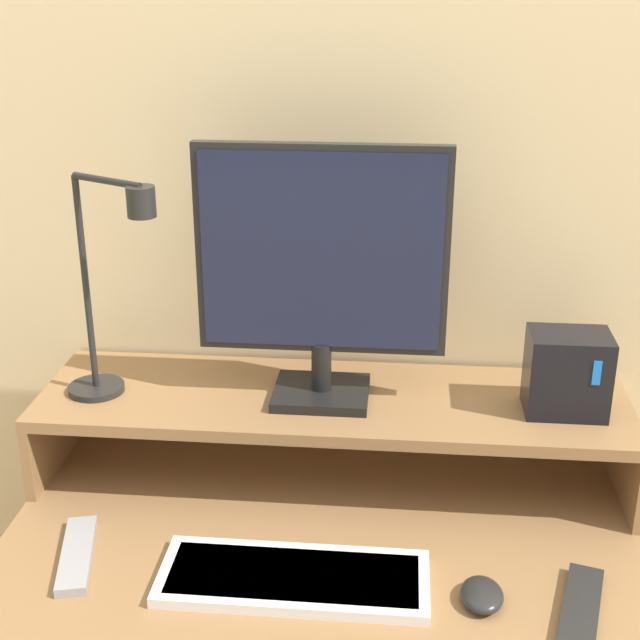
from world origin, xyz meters
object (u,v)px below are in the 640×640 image
object	(u,v)px
mouse	(482,595)
remote_secondary	(581,608)
remote_control	(77,555)
monitor	(322,266)
router_dock	(567,373)
keyboard	(294,578)
desk_lamp	(110,294)

from	to	relation	value
mouse	remote_secondary	distance (m)	0.14
remote_control	remote_secondary	size ratio (longest dim) A/B	1.01
monitor	remote_control	distance (m)	0.62
router_dock	remote_control	bearing A→B (deg)	-160.35
keyboard	remote_control	size ratio (longest dim) A/B	2.10
router_dock	remote_control	world-z (taller)	router_dock
desk_lamp	remote_secondary	world-z (taller)	desk_lamp
desk_lamp	remote_control	distance (m)	0.44
mouse	remote_control	bearing A→B (deg)	176.03
remote_secondary	monitor	bearing A→B (deg)	139.99
keyboard	remote_control	distance (m)	0.36
desk_lamp	router_dock	xyz separation A→B (m)	(0.79, 0.03, -0.13)
desk_lamp	keyboard	world-z (taller)	desk_lamp
monitor	desk_lamp	bearing A→B (deg)	-173.33
mouse	remote_control	world-z (taller)	mouse
monitor	mouse	world-z (taller)	monitor
keyboard	remote_secondary	distance (m)	0.43
remote_secondary	keyboard	bearing A→B (deg)	176.51
desk_lamp	keyboard	distance (m)	0.57
mouse	desk_lamp	bearing A→B (deg)	154.84
keyboard	mouse	world-z (taller)	mouse
desk_lamp	monitor	bearing A→B (deg)	6.67
desk_lamp	remote_secondary	xyz separation A→B (m)	(0.78, -0.31, -0.35)
monitor	router_dock	size ratio (longest dim) A/B	3.15
monitor	remote_control	size ratio (longest dim) A/B	2.32
keyboard	remote_control	bearing A→B (deg)	175.58
router_dock	remote_secondary	world-z (taller)	router_dock
router_dock	remote_control	xyz separation A→B (m)	(-0.80, -0.28, -0.23)
monitor	keyboard	size ratio (longest dim) A/B	1.10
router_dock	remote_secondary	distance (m)	0.41
monitor	remote_control	bearing A→B (deg)	-141.05
monitor	router_dock	xyz separation A→B (m)	(0.43, -0.01, -0.18)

